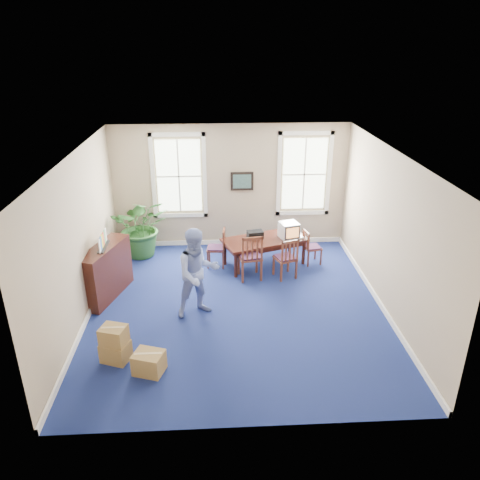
{
  "coord_description": "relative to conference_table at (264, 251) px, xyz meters",
  "views": [
    {
      "loc": [
        -0.41,
        -8.31,
        5.15
      ],
      "look_at": [
        0.1,
        0.6,
        1.25
      ],
      "focal_mm": 35.0,
      "sensor_mm": 36.0,
      "label": 1
    }
  ],
  "objects": [
    {
      "name": "credenza",
      "position": [
        -3.52,
        -1.32,
        0.26
      ],
      "size": [
        0.88,
        1.58,
        1.2
      ],
      "primitive_type": "cube",
      "rotation": [
        0.0,
        0.0,
        -0.31
      ],
      "color": "#3C1911",
      "rests_on": "ground"
    },
    {
      "name": "ceiling",
      "position": [
        -0.77,
        -1.95,
        2.86
      ],
      "size": [
        6.5,
        6.5,
        0.0
      ],
      "primitive_type": "plane",
      "rotation": [
        3.14,
        0.0,
        0.0
      ],
      "color": "white",
      "rests_on": "ground"
    },
    {
      "name": "chair_near_right",
      "position": [
        0.41,
        -0.68,
        0.16
      ],
      "size": [
        0.57,
        0.57,
        0.99
      ],
      "primitive_type": null,
      "rotation": [
        0.0,
        0.0,
        3.49
      ],
      "color": "brown",
      "rests_on": "ground"
    },
    {
      "name": "game_console",
      "position": [
        0.86,
        -0.0,
        0.36
      ],
      "size": [
        0.17,
        0.2,
        0.04
      ],
      "primitive_type": "cube",
      "rotation": [
        0.0,
        0.0,
        0.21
      ],
      "color": "white",
      "rests_on": "conference_table"
    },
    {
      "name": "man",
      "position": [
        -1.54,
        -2.14,
        0.57
      ],
      "size": [
        1.08,
        0.96,
        1.83
      ],
      "primitive_type": "imported",
      "rotation": [
        0.0,
        0.0,
        0.35
      ],
      "color": "#8092D0",
      "rests_on": "ground"
    },
    {
      "name": "chair_end_left",
      "position": [
        -1.18,
        0.0,
        0.13
      ],
      "size": [
        0.46,
        0.46,
        0.94
      ],
      "primitive_type": null,
      "rotation": [
        0.0,
        0.0,
        -1.67
      ],
      "color": "brown",
      "rests_on": "ground"
    },
    {
      "name": "wall_left",
      "position": [
        -3.77,
        -1.95,
        1.26
      ],
      "size": [
        0.0,
        6.5,
        6.5
      ],
      "primitive_type": "plane",
      "rotation": [
        1.57,
        0.0,
        1.57
      ],
      "color": "tan",
      "rests_on": "ground"
    },
    {
      "name": "baseboard_right",
      "position": [
        2.2,
        -1.95,
        -0.28
      ],
      "size": [
        0.04,
        6.5,
        0.12
      ],
      "primitive_type": "cube",
      "color": "white",
      "rests_on": "ground"
    },
    {
      "name": "brochure_rack",
      "position": [
        -3.5,
        -1.32,
        1.02
      ],
      "size": [
        0.16,
        0.72,
        0.32
      ],
      "primitive_type": null,
      "rotation": [
        0.0,
        0.0,
        -0.04
      ],
      "color": "#99999E",
      "rests_on": "credenza"
    },
    {
      "name": "window_left",
      "position": [
        -2.07,
        1.28,
        1.56
      ],
      "size": [
        1.4,
        0.12,
        2.2
      ],
      "primitive_type": null,
      "color": "white",
      "rests_on": "ground"
    },
    {
      "name": "wall_right",
      "position": [
        2.23,
        -1.95,
        1.26
      ],
      "size": [
        0.0,
        6.5,
        6.5
      ],
      "primitive_type": "plane",
      "rotation": [
        1.57,
        0.0,
        -1.57
      ],
      "color": "tan",
      "rests_on": "ground"
    },
    {
      "name": "potted_plant",
      "position": [
        -3.02,
        0.71,
        0.44
      ],
      "size": [
        1.5,
        1.33,
        1.56
      ],
      "primitive_type": "imported",
      "rotation": [
        0.0,
        0.0,
        0.08
      ],
      "color": "#275B24",
      "rests_on": "ground"
    },
    {
      "name": "cardboard_boxes",
      "position": [
        -2.77,
        -3.46,
        0.01
      ],
      "size": [
        1.57,
        1.57,
        0.7
      ],
      "primitive_type": null,
      "rotation": [
        0.0,
        0.0,
        -0.36
      ],
      "color": "#A37E43",
      "rests_on": "ground"
    },
    {
      "name": "floor",
      "position": [
        -0.77,
        -1.95,
        -0.34
      ],
      "size": [
        6.5,
        6.5,
        0.0
      ],
      "primitive_type": "plane",
      "color": "navy",
      "rests_on": "ground"
    },
    {
      "name": "crt_tv",
      "position": [
        0.59,
        0.05,
        0.53
      ],
      "size": [
        0.53,
        0.56,
        0.38
      ],
      "primitive_type": null,
      "rotation": [
        0.0,
        0.0,
        0.29
      ],
      "color": "#B7B7BC",
      "rests_on": "conference_table"
    },
    {
      "name": "window_right",
      "position": [
        1.13,
        1.28,
        1.56
      ],
      "size": [
        1.4,
        0.12,
        2.2
      ],
      "primitive_type": null,
      "color": "white",
      "rests_on": "ground"
    },
    {
      "name": "wall_back",
      "position": [
        -0.77,
        1.3,
        1.26
      ],
      "size": [
        6.5,
        0.0,
        6.5
      ],
      "primitive_type": "plane",
      "rotation": [
        1.57,
        0.0,
        0.0
      ],
      "color": "tan",
      "rests_on": "ground"
    },
    {
      "name": "baseboard_left",
      "position": [
        -3.74,
        -1.95,
        -0.28
      ],
      "size": [
        0.04,
        6.5,
        0.12
      ],
      "primitive_type": "cube",
      "color": "white",
      "rests_on": "ground"
    },
    {
      "name": "chair_near_left",
      "position": [
        -0.41,
        -0.68,
        0.22
      ],
      "size": [
        0.57,
        0.57,
        1.11
      ],
      "primitive_type": null,
      "rotation": [
        0.0,
        0.0,
        3.29
      ],
      "color": "brown",
      "rests_on": "ground"
    },
    {
      "name": "conference_table",
      "position": [
        0.0,
        0.0,
        0.0
      ],
      "size": [
        2.18,
        1.51,
        0.68
      ],
      "primitive_type": null,
      "rotation": [
        0.0,
        0.0,
        0.34
      ],
      "color": "#3C1911",
      "rests_on": "ground"
    },
    {
      "name": "baseboard_back",
      "position": [
        -0.77,
        1.27,
        -0.28
      ],
      "size": [
        6.0,
        0.04,
        0.12
      ],
      "primitive_type": "cube",
      "color": "white",
      "rests_on": "ground"
    },
    {
      "name": "equipment_bag",
      "position": [
        -0.23,
        0.05,
        0.43
      ],
      "size": [
        0.41,
        0.31,
        0.19
      ],
      "primitive_type": "cube",
      "rotation": [
        0.0,
        0.0,
        0.18
      ],
      "color": "black",
      "rests_on": "conference_table"
    },
    {
      "name": "chair_end_right",
      "position": [
        1.18,
        -0.0,
        0.09
      ],
      "size": [
        0.46,
        0.46,
        0.86
      ],
      "primitive_type": null,
      "rotation": [
        0.0,
        0.0,
        1.79
      ],
      "color": "brown",
      "rests_on": "ground"
    },
    {
      "name": "wall_picture",
      "position": [
        -0.47,
        1.25,
        1.41
      ],
      "size": [
        0.58,
        0.06,
        0.48
      ],
      "primitive_type": null,
      "color": "black",
      "rests_on": "ground"
    },
    {
      "name": "wall_front",
      "position": [
        -0.77,
        -5.2,
        1.26
      ],
      "size": [
        6.5,
        0.0,
        6.5
      ],
      "primitive_type": "plane",
      "rotation": [
        -1.57,
        0.0,
        0.0
      ],
      "color": "tan",
      "rests_on": "ground"
    }
  ]
}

